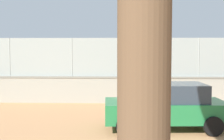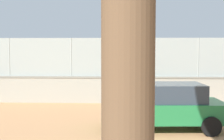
{
  "view_description": "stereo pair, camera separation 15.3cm",
  "coord_description": "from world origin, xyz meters",
  "px_view_note": "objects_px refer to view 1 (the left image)",
  "views": [
    {
      "loc": [
        3.11,
        25.75,
        2.72
      ],
      "look_at": [
        3.0,
        6.58,
        1.37
      ],
      "focal_mm": 48.61,
      "sensor_mm": 36.0,
      "label": 1
    },
    {
      "loc": [
        2.96,
        25.75,
        2.72
      ],
      "look_at": [
        3.0,
        6.58,
        1.37
      ],
      "focal_mm": 48.61,
      "sensor_mm": 36.0,
      "label": 2
    }
  ],
  "objects_px": {
    "player_near_wall_returning": "(114,77)",
    "courtside_bench": "(217,89)",
    "player_at_service_line": "(82,71)",
    "sports_ball": "(111,94)",
    "parked_car_green": "(167,106)"
  },
  "relations": [
    {
      "from": "player_near_wall_returning",
      "to": "courtside_bench",
      "type": "distance_m",
      "value": 6.1
    },
    {
      "from": "player_at_service_line",
      "to": "sports_ball",
      "type": "relative_size",
      "value": 7.6
    },
    {
      "from": "player_near_wall_returning",
      "to": "parked_car_green",
      "type": "height_order",
      "value": "player_near_wall_returning"
    },
    {
      "from": "player_at_service_line",
      "to": "courtside_bench",
      "type": "distance_m",
      "value": 11.53
    },
    {
      "from": "player_at_service_line",
      "to": "sports_ball",
      "type": "bearing_deg",
      "value": 107.44
    },
    {
      "from": "sports_ball",
      "to": "courtside_bench",
      "type": "relative_size",
      "value": 0.12
    },
    {
      "from": "player_near_wall_returning",
      "to": "sports_ball",
      "type": "distance_m",
      "value": 1.85
    },
    {
      "from": "sports_ball",
      "to": "player_near_wall_returning",
      "type": "bearing_deg",
      "value": -96.62
    },
    {
      "from": "player_at_service_line",
      "to": "parked_car_green",
      "type": "bearing_deg",
      "value": 106.02
    },
    {
      "from": "player_at_service_line",
      "to": "courtside_bench",
      "type": "xyz_separation_m",
      "value": [
        -8.31,
        7.98,
        -0.4
      ]
    },
    {
      "from": "parked_car_green",
      "to": "player_at_service_line",
      "type": "bearing_deg",
      "value": -73.98
    },
    {
      "from": "sports_ball",
      "to": "parked_car_green",
      "type": "bearing_deg",
      "value": 104.49
    },
    {
      "from": "player_at_service_line",
      "to": "courtside_bench",
      "type": "bearing_deg",
      "value": 136.17
    },
    {
      "from": "player_at_service_line",
      "to": "courtside_bench",
      "type": "height_order",
      "value": "player_at_service_line"
    },
    {
      "from": "player_at_service_line",
      "to": "parked_car_green",
      "type": "xyz_separation_m",
      "value": [
        -4.23,
        14.75,
        -0.06
      ]
    }
  ]
}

